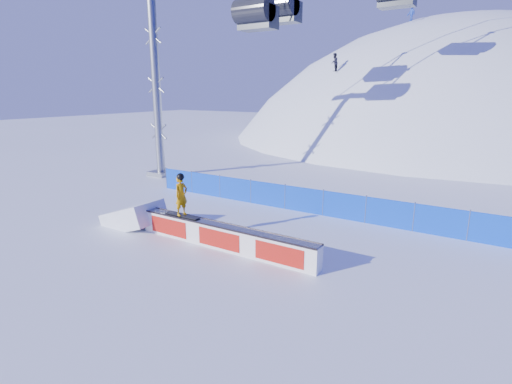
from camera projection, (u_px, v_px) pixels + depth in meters
The scene contains 7 objects.
ground at pixel (298, 252), 14.38m from camera, with size 160.00×160.00×0.00m, color white.
snow_hill at pixel (437, 274), 53.11m from camera, with size 64.00×64.00×64.00m.
safety_fence at pixel (344, 206), 17.91m from camera, with size 22.05×0.05×1.30m.
rail_box at pixel (223, 237), 14.58m from camera, with size 7.70×0.58×0.92m.
snow_ramp at pixel (135, 225), 17.22m from camera, with size 2.45×1.63×0.92m, color white, non-canonical shape.
snowboarder at pixel (181, 195), 15.30m from camera, with size 1.62×0.61×1.69m.
distant_skiers at pixel (454, 33), 35.63m from camera, with size 21.76×10.59×7.21m.
Camera 1 is at (5.94, -12.11, 5.63)m, focal length 28.00 mm.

